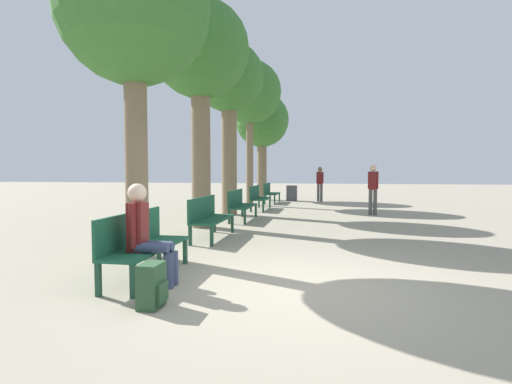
{
  "coord_description": "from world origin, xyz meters",
  "views": [
    {
      "loc": [
        0.41,
        -5.0,
        1.49
      ],
      "look_at": [
        -1.51,
        5.87,
        0.88
      ],
      "focal_mm": 28.0,
      "sensor_mm": 36.0,
      "label": 1
    }
  ],
  "objects": [
    {
      "name": "person_seated",
      "position": [
        -1.86,
        -0.25,
        0.69
      ],
      "size": [
        0.63,
        0.36,
        1.32
      ],
      "color": "#384260",
      "rests_on": "ground_plane"
    },
    {
      "name": "tree_row_1",
      "position": [
        -2.8,
        4.96,
        4.44
      ],
      "size": [
        2.52,
        2.52,
        5.85
      ],
      "color": "#7A664C",
      "rests_on": "ground_plane"
    },
    {
      "name": "ground_plane",
      "position": [
        0.0,
        0.0,
        0.0
      ],
      "size": [
        80.0,
        80.0,
        0.0
      ],
      "primitive_type": "plane",
      "color": "gray"
    },
    {
      "name": "bench_row_4",
      "position": [
        -2.11,
        12.97,
        0.51
      ],
      "size": [
        0.53,
        1.82,
        0.9
      ],
      "color": "#195138",
      "rests_on": "ground_plane"
    },
    {
      "name": "trash_bin",
      "position": [
        -1.25,
        14.4,
        0.37
      ],
      "size": [
        0.53,
        0.53,
        0.74
      ],
      "color": "#4C4C51",
      "rests_on": "ground_plane"
    },
    {
      "name": "bench_row_3",
      "position": [
        -2.11,
        9.75,
        0.51
      ],
      "size": [
        0.53,
        1.82,
        0.9
      ],
      "color": "#195138",
      "rests_on": "ground_plane"
    },
    {
      "name": "pedestrian_near",
      "position": [
        1.93,
        8.64,
        0.96
      ],
      "size": [
        0.34,
        0.27,
        1.68
      ],
      "color": "#4C4C4C",
      "rests_on": "ground_plane"
    },
    {
      "name": "tree_row_2",
      "position": [
        -2.8,
        8.01,
        4.38
      ],
      "size": [
        2.32,
        2.32,
        5.74
      ],
      "color": "#7A664C",
      "rests_on": "ground_plane"
    },
    {
      "name": "backpack",
      "position": [
        -1.44,
        -1.01,
        0.24
      ],
      "size": [
        0.26,
        0.33,
        0.48
      ],
      "color": "#284C2D",
      "rests_on": "ground_plane"
    },
    {
      "name": "tree_row_0",
      "position": [
        -2.8,
        1.38,
        4.13
      ],
      "size": [
        2.57,
        2.57,
        5.49
      ],
      "color": "#7A664C",
      "rests_on": "ground_plane"
    },
    {
      "name": "pedestrian_mid",
      "position": [
        0.11,
        14.07,
        0.94
      ],
      "size": [
        0.33,
        0.22,
        1.64
      ],
      "color": "#4C4C4C",
      "rests_on": "ground_plane"
    },
    {
      "name": "tree_row_4",
      "position": [
        -2.8,
        14.88,
        3.92
      ],
      "size": [
        2.7,
        2.7,
        5.36
      ],
      "color": "#7A664C",
      "rests_on": "ground_plane"
    },
    {
      "name": "bench_row_1",
      "position": [
        -2.11,
        3.32,
        0.51
      ],
      "size": [
        0.53,
        1.82,
        0.9
      ],
      "color": "#195138",
      "rests_on": "ground_plane"
    },
    {
      "name": "bench_row_2",
      "position": [
        -2.11,
        6.53,
        0.51
      ],
      "size": [
        0.53,
        1.82,
        0.9
      ],
      "color": "#195138",
      "rests_on": "ground_plane"
    },
    {
      "name": "tree_row_3",
      "position": [
        -2.8,
        11.64,
        4.72
      ],
      "size": [
        2.66,
        2.66,
        6.11
      ],
      "color": "#7A664C",
      "rests_on": "ground_plane"
    },
    {
      "name": "bench_row_0",
      "position": [
        -2.11,
        0.1,
        0.51
      ],
      "size": [
        0.53,
        1.82,
        0.9
      ],
      "color": "#195138",
      "rests_on": "ground_plane"
    }
  ]
}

